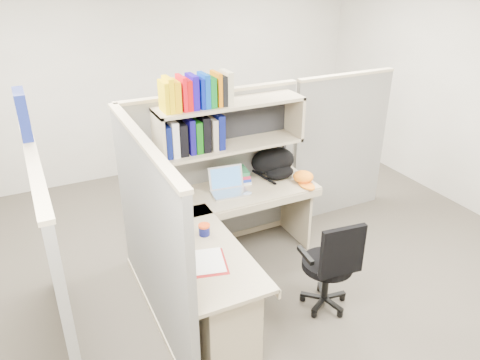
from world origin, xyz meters
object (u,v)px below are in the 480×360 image
backpack (276,163)px  snack_canister (204,230)px  desk (226,281)px  task_chair (329,278)px  laptop (230,182)px

backpack → snack_canister: 1.29m
desk → task_chair: 0.88m
task_chair → desk: bearing=166.3°
laptop → desk: bearing=-110.0°
laptop → task_chair: laptop is taller
laptop → backpack: 0.61m
laptop → snack_canister: (-0.48, -0.56, -0.07)m
task_chair → backpack: bearing=82.3°
backpack → snack_canister: (-1.07, -0.71, -0.09)m
backpack → task_chair: 1.32m
backpack → task_chair: size_ratio=0.52×
backpack → laptop: bearing=-157.1°
laptop → task_chair: (0.43, -1.03, -0.53)m
laptop → backpack: bearing=21.8°
desk → task_chair: size_ratio=1.94×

